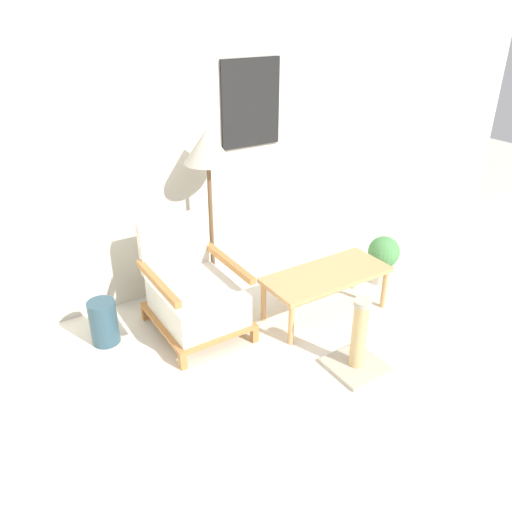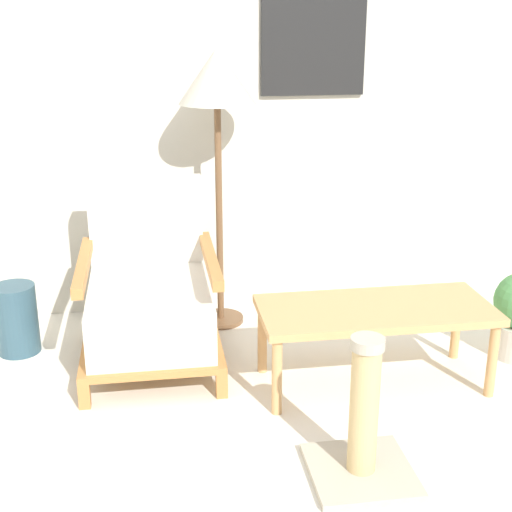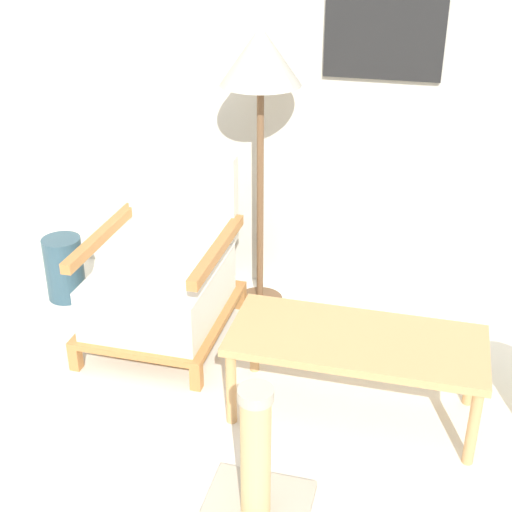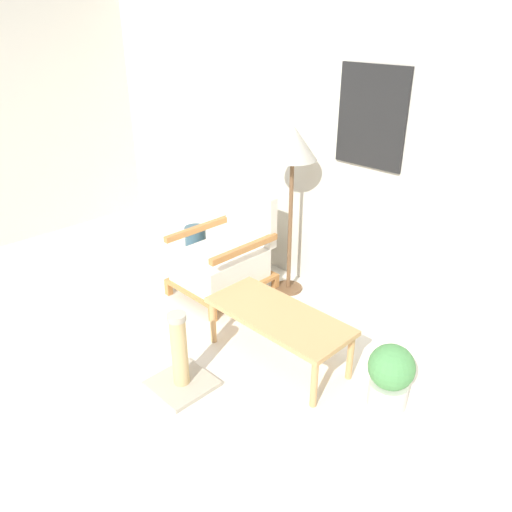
{
  "view_description": "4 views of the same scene",
  "coord_description": "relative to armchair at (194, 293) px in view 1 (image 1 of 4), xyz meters",
  "views": [
    {
      "loc": [
        -1.78,
        -1.57,
        2.32
      ],
      "look_at": [
        0.06,
        1.34,
        0.55
      ],
      "focal_mm": 35.0,
      "sensor_mm": 36.0,
      "label": 1
    },
    {
      "loc": [
        -0.42,
        -1.73,
        1.62
      ],
      "look_at": [
        0.06,
        1.34,
        0.55
      ],
      "focal_mm": 50.0,
      "sensor_mm": 36.0,
      "label": 2
    },
    {
      "loc": [
        0.77,
        -1.39,
        1.98
      ],
      "look_at": [
        0.06,
        1.34,
        0.55
      ],
      "focal_mm": 50.0,
      "sensor_mm": 36.0,
      "label": 3
    },
    {
      "loc": [
        2.49,
        -1.08,
        2.23
      ],
      "look_at": [
        0.06,
        1.34,
        0.55
      ],
      "focal_mm": 35.0,
      "sensor_mm": 36.0,
      "label": 4
    }
  ],
  "objects": [
    {
      "name": "armchair",
      "position": [
        0.0,
        0.0,
        0.0
      ],
      "size": [
        0.64,
        0.78,
        0.84
      ],
      "color": "#B2753D",
      "rests_on": "ground_plane"
    },
    {
      "name": "scratching_post",
      "position": [
        0.74,
        -1.05,
        -0.13
      ],
      "size": [
        0.38,
        0.38,
        0.56
      ],
      "color": "#B2A893",
      "rests_on": "ground_plane"
    },
    {
      "name": "potted_plant",
      "position": [
        1.79,
        -0.24,
        -0.08
      ],
      "size": [
        0.29,
        0.29,
        0.43
      ],
      "color": "beige",
      "rests_on": "ground_plane"
    },
    {
      "name": "floor_lamp",
      "position": [
        0.38,
        0.41,
        0.94
      ],
      "size": [
        0.39,
        0.39,
        1.45
      ],
      "color": "brown",
      "rests_on": "ground_plane"
    },
    {
      "name": "wall_back",
      "position": [
        0.44,
        0.68,
        1.04
      ],
      "size": [
        8.0,
        0.09,
        2.7
      ],
      "color": "beige",
      "rests_on": "ground_plane"
    },
    {
      "name": "ground_plane",
      "position": [
        0.44,
        -1.45,
        -0.31
      ],
      "size": [
        14.0,
        14.0,
        0.0
      ],
      "primitive_type": "plane",
      "color": "silver"
    },
    {
      "name": "vase",
      "position": [
        -0.66,
        0.2,
        -0.14
      ],
      "size": [
        0.21,
        0.21,
        0.35
      ],
      "primitive_type": "cylinder",
      "color": "#2D4C5B",
      "rests_on": "ground_plane"
    },
    {
      "name": "coffee_table",
      "position": [
        0.99,
        -0.39,
        0.02
      ],
      "size": [
        1.04,
        0.46,
        0.38
      ],
      "color": "tan",
      "rests_on": "ground_plane"
    }
  ]
}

